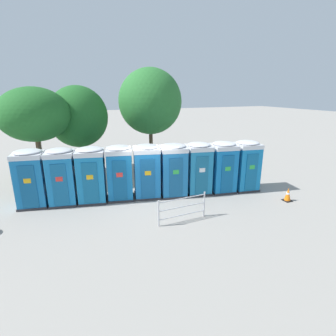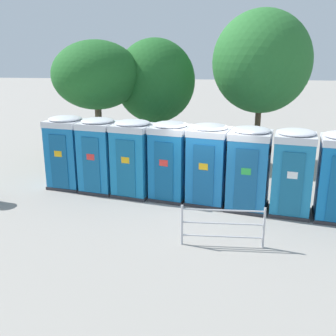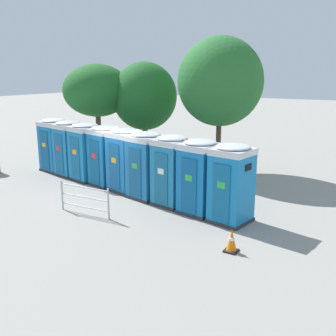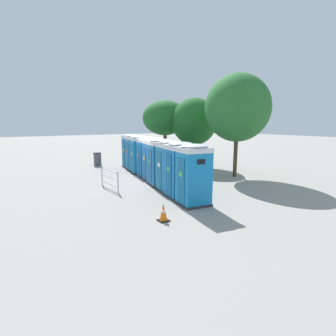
# 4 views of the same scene
# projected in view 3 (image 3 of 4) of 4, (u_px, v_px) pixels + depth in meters

# --- Properties ---
(ground_plane) EXTENTS (120.00, 120.00, 0.00)m
(ground_plane) POSITION_uv_depth(u_px,v_px,m) (124.00, 191.00, 15.92)
(ground_plane) COLOR gray
(portapotty_0) EXTENTS (1.40, 1.38, 2.54)m
(portapotty_0) POSITION_uv_depth(u_px,v_px,m) (55.00, 145.00, 18.97)
(portapotty_0) COLOR #2D2D33
(portapotty_0) RESTS_ON ground
(portapotty_1) EXTENTS (1.37, 1.39, 2.54)m
(portapotty_1) POSITION_uv_depth(u_px,v_px,m) (69.00, 148.00, 18.13)
(portapotty_1) COLOR #2D2D33
(portapotty_1) RESTS_ON ground
(portapotty_2) EXTENTS (1.47, 1.44, 2.54)m
(portapotty_2) POSITION_uv_depth(u_px,v_px,m) (86.00, 152.00, 17.31)
(portapotty_2) COLOR #2D2D33
(portapotty_2) RESTS_ON ground
(portapotty_3) EXTENTS (1.40, 1.43, 2.54)m
(portapotty_3) POSITION_uv_depth(u_px,v_px,m) (106.00, 155.00, 16.54)
(portapotty_3) COLOR #2D2D33
(portapotty_3) RESTS_ON ground
(portapotty_4) EXTENTS (1.45, 1.44, 2.54)m
(portapotty_4) POSITION_uv_depth(u_px,v_px,m) (126.00, 160.00, 15.72)
(portapotty_4) COLOR #2D2D33
(portapotty_4) RESTS_ON ground
(portapotty_5) EXTENTS (1.43, 1.42, 2.54)m
(portapotty_5) POSITION_uv_depth(u_px,v_px,m) (146.00, 165.00, 14.83)
(portapotty_5) COLOR #2D2D33
(portapotty_5) RESTS_ON ground
(portapotty_6) EXTENTS (1.36, 1.39, 2.54)m
(portapotty_6) POSITION_uv_depth(u_px,v_px,m) (172.00, 170.00, 14.04)
(portapotty_6) COLOR #2D2D33
(portapotty_6) RESTS_ON ground
(portapotty_7) EXTENTS (1.36, 1.38, 2.54)m
(portapotty_7) POSITION_uv_depth(u_px,v_px,m) (199.00, 176.00, 13.20)
(portapotty_7) COLOR #2D2D33
(portapotty_7) RESTS_ON ground
(portapotty_8) EXTENTS (1.34, 1.37, 2.54)m
(portapotty_8) POSITION_uv_depth(u_px,v_px,m) (231.00, 183.00, 12.39)
(portapotty_8) COLOR #2D2D33
(portapotty_8) RESTS_ON ground
(street_tree_0) EXTENTS (3.41, 3.41, 5.23)m
(street_tree_0) POSITION_uv_depth(u_px,v_px,m) (144.00, 96.00, 20.65)
(street_tree_0) COLOR brown
(street_tree_0) RESTS_ON ground
(street_tree_1) EXTENTS (3.96, 3.96, 6.31)m
(street_tree_1) POSITION_uv_depth(u_px,v_px,m) (220.00, 82.00, 18.08)
(street_tree_1) COLOR #4C3826
(street_tree_1) RESTS_ON ground
(street_tree_2) EXTENTS (3.57, 3.57, 5.13)m
(street_tree_2) POSITION_uv_depth(u_px,v_px,m) (97.00, 91.00, 20.69)
(street_tree_2) COLOR brown
(street_tree_2) RESTS_ON ground
(traffic_cone) EXTENTS (0.36, 0.36, 0.64)m
(traffic_cone) POSITION_uv_depth(u_px,v_px,m) (232.00, 241.00, 10.50)
(traffic_cone) COLOR black
(traffic_cone) RESTS_ON ground
(event_barrier) EXTENTS (2.06, 0.15, 1.05)m
(event_barrier) POSITION_uv_depth(u_px,v_px,m) (84.00, 198.00, 13.22)
(event_barrier) COLOR #B7B7BC
(event_barrier) RESTS_ON ground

